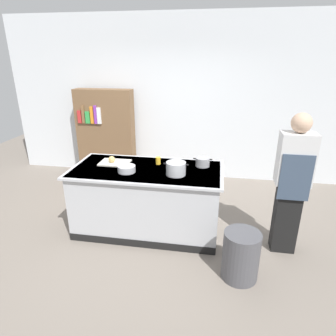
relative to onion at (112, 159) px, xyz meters
name	(u,v)px	position (x,y,z in m)	size (l,w,h in m)	color
ground_plane	(148,228)	(0.51, -0.10, -0.96)	(10.00, 10.00, 0.00)	slate
back_wall	(172,99)	(0.51, 2.00, 0.54)	(6.40, 0.12, 3.00)	silver
counter_island	(147,198)	(0.51, -0.10, -0.50)	(1.98, 0.98, 0.90)	#B7BABF
cutting_board	(115,163)	(0.03, 0.02, -0.05)	(0.40, 0.28, 0.02)	silver
onion	(112,159)	(0.00, 0.00, 0.00)	(0.09, 0.09, 0.09)	tan
stock_pot	(176,168)	(0.92, -0.24, 0.02)	(0.31, 0.24, 0.16)	#B7BABF
sauce_pan	(203,162)	(1.22, 0.12, -0.01)	(0.25, 0.19, 0.12)	#99999E
mixing_bowl	(127,169)	(0.29, -0.25, -0.02)	(0.23, 0.23, 0.08)	#B7BABF
juice_cup	(158,161)	(0.63, 0.09, -0.01)	(0.07, 0.07, 0.10)	yellow
trash_bin	(241,255)	(1.72, -0.88, -0.69)	(0.39, 0.39, 0.56)	#4C4C51
person_chef	(292,182)	(2.27, -0.28, -0.05)	(0.38, 0.25, 1.72)	black
bookshelf	(106,134)	(-0.74, 1.70, -0.11)	(1.10, 0.31, 1.70)	brown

